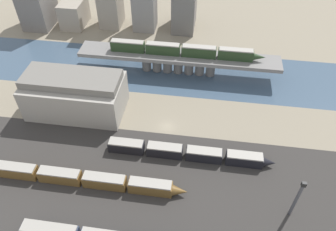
% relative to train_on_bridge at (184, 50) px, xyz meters
% --- Properties ---
extents(ground_plane, '(400.00, 400.00, 0.00)m').
position_rel_train_on_bridge_xyz_m(ground_plane, '(-1.91, -27.45, -9.17)').
color(ground_plane, gray).
extents(railbed_yard, '(280.00, 42.00, 0.01)m').
position_rel_train_on_bridge_xyz_m(railbed_yard, '(-1.91, -51.45, -9.16)').
color(railbed_yard, '#33302D').
rests_on(railbed_yard, ground).
extents(river_water, '(320.00, 26.55, 0.01)m').
position_rel_train_on_bridge_xyz_m(river_water, '(-1.91, 0.00, -9.16)').
color(river_water, '#3D5166').
rests_on(river_water, ground).
extents(bridge, '(69.44, 8.66, 7.26)m').
position_rel_train_on_bridge_xyz_m(bridge, '(-1.91, -0.00, -3.81)').
color(bridge, slate).
rests_on(bridge, ground).
extents(train_on_bridge, '(52.47, 2.60, 3.89)m').
position_rel_train_on_bridge_xyz_m(train_on_bridge, '(0.00, 0.00, 0.00)').
color(train_on_bridge, '#23381E').
rests_on(train_on_bridge, bridge).
extents(train_yard_mid, '(49.55, 3.00, 3.58)m').
position_rel_train_on_bridge_xyz_m(train_yard_mid, '(-18.87, -50.11, -7.42)').
color(train_yard_mid, brown).
rests_on(train_yard_mid, ground).
extents(train_yard_far, '(45.08, 3.12, 3.45)m').
position_rel_train_on_bridge_xyz_m(train_yard_far, '(5.58, -38.07, -7.48)').
color(train_yard_far, black).
rests_on(train_yard_far, ground).
extents(warehouse_building, '(29.04, 15.46, 13.00)m').
position_rel_train_on_bridge_xyz_m(warehouse_building, '(-30.61, -23.70, -2.99)').
color(warehouse_building, '#9E998E').
rests_on(warehouse_building, ground).
extents(signal_tower, '(1.00, 0.73, 12.63)m').
position_rel_train_on_bridge_xyz_m(signal_tower, '(30.67, -51.63, -2.69)').
color(signal_tower, '#4C4C51').
rests_on(signal_tower, ground).
extents(city_block_left, '(9.07, 13.73, 10.46)m').
position_rel_train_on_bridge_xyz_m(city_block_left, '(-49.68, 28.08, -3.94)').
color(city_block_left, gray).
rests_on(city_block_left, ground).
extents(city_block_right, '(9.03, 9.08, 21.45)m').
position_rel_train_on_bridge_xyz_m(city_block_right, '(-19.38, 29.21, 1.56)').
color(city_block_right, gray).
rests_on(city_block_right, ground).
extents(city_block_far_right, '(9.14, 15.98, 15.82)m').
position_rel_train_on_bridge_xyz_m(city_block_far_right, '(-3.29, 32.38, -1.26)').
color(city_block_far_right, slate).
rests_on(city_block_far_right, ground).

